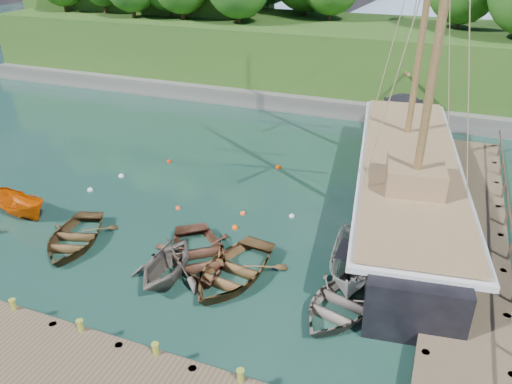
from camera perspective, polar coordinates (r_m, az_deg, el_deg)
ground at (r=21.94m, az=-8.66°, el=-8.74°), size 160.00×160.00×0.00m
dock_east at (r=25.42m, az=23.23°, el=-4.27°), size 3.20×24.00×1.10m
bollard_0 at (r=21.09m, az=-25.55°, el=-13.25°), size 0.26×0.26×0.45m
bollard_1 at (r=19.31m, az=-19.06°, el=-16.04°), size 0.26×0.26×0.45m
bollard_2 at (r=17.87m, az=-11.16°, el=-19.07°), size 0.26×0.26×0.45m
rowboat_0 at (r=24.83m, az=-20.01°, el=-5.60°), size 4.42×5.27×0.94m
rowboat_1 at (r=21.48m, az=-9.99°, el=-9.74°), size 3.36×3.85×1.97m
rowboat_2 at (r=21.24m, az=-2.72°, el=-9.77°), size 4.22×5.43×1.03m
rowboat_3 at (r=19.89m, az=9.57°, el=-13.18°), size 4.36×5.24×0.94m
rowboat_4 at (r=22.30m, az=-6.53°, el=-7.92°), size 5.73×5.98×1.01m
motorboat_orange at (r=28.26m, az=-25.15°, el=-2.47°), size 3.79×1.97×1.39m
cabin_boat_white at (r=21.51m, az=10.83°, el=-9.77°), size 2.29×4.87×1.81m
schooner at (r=27.37m, az=16.80°, el=0.79°), size 7.82×27.64×20.33m
mooring_buoy_0 at (r=29.61m, az=-18.40°, el=0.16°), size 0.33×0.33×0.33m
mooring_buoy_1 at (r=26.55m, az=-8.89°, el=-1.90°), size 0.28×0.28×0.28m
mooring_buoy_2 at (r=25.75m, az=-1.53°, el=-2.53°), size 0.30×0.30×0.30m
mooring_buoy_3 at (r=25.56m, az=4.10°, el=-2.84°), size 0.28×0.28×0.28m
mooring_buoy_4 at (r=32.16m, az=-9.90°, el=3.39°), size 0.29×0.29×0.29m
mooring_buoy_5 at (r=30.91m, az=2.56°, el=2.77°), size 0.34×0.34×0.34m
mooring_buoy_6 at (r=30.81m, az=-15.13°, el=1.72°), size 0.34×0.34×0.34m
mooring_buoy_7 at (r=24.55m, az=-2.42°, el=-4.16°), size 0.32×0.32×0.32m
headland at (r=52.09m, az=-4.41°, el=19.15°), size 51.00×19.31×12.90m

